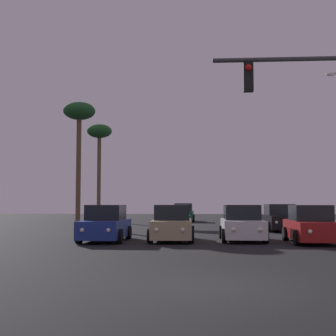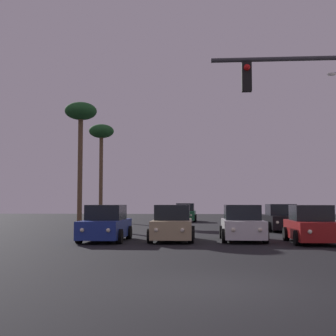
{
  "view_description": "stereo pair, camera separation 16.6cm",
  "coord_description": "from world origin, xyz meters",
  "px_view_note": "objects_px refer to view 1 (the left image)",
  "views": [
    {
      "loc": [
        -0.41,
        -10.26,
        1.82
      ],
      "look_at": [
        -1.78,
        10.72,
        3.34
      ],
      "focal_mm": 50.0,
      "sensor_mm": 36.0,
      "label": 1
    },
    {
      "loc": [
        -0.25,
        -10.24,
        1.82
      ],
      "look_at": [
        -1.78,
        10.72,
        3.34
      ],
      "focal_mm": 50.0,
      "sensor_mm": 36.0,
      "label": 2
    }
  ],
  "objects_px": {
    "car_white": "(242,224)",
    "car_green": "(184,213)",
    "palm_tree_mid": "(79,118)",
    "car_red": "(311,226)",
    "car_blue": "(105,225)",
    "car_black": "(280,219)",
    "palm_tree_far": "(99,137)",
    "car_tan": "(172,224)"
  },
  "relations": [
    {
      "from": "car_green",
      "to": "car_black",
      "type": "height_order",
      "value": "same"
    },
    {
      "from": "car_black",
      "to": "car_red",
      "type": "bearing_deg",
      "value": 87.56
    },
    {
      "from": "car_green",
      "to": "car_red",
      "type": "relative_size",
      "value": 1.0
    },
    {
      "from": "car_green",
      "to": "car_blue",
      "type": "distance_m",
      "value": 22.1
    },
    {
      "from": "car_white",
      "to": "palm_tree_far",
      "type": "relative_size",
      "value": 0.46
    },
    {
      "from": "car_green",
      "to": "car_red",
      "type": "xyz_separation_m",
      "value": [
        6.4,
        -22.28,
        0.0
      ]
    },
    {
      "from": "car_tan",
      "to": "palm_tree_mid",
      "type": "xyz_separation_m",
      "value": [
        -7.7,
        12.25,
        7.33
      ]
    },
    {
      "from": "car_black",
      "to": "palm_tree_far",
      "type": "distance_m",
      "value": 21.83
    },
    {
      "from": "car_blue",
      "to": "car_black",
      "type": "relative_size",
      "value": 0.99
    },
    {
      "from": "car_red",
      "to": "car_black",
      "type": "relative_size",
      "value": 1.0
    },
    {
      "from": "car_blue",
      "to": "car_red",
      "type": "relative_size",
      "value": 1.0
    },
    {
      "from": "car_green",
      "to": "palm_tree_mid",
      "type": "xyz_separation_m",
      "value": [
        -7.54,
        -9.31,
        7.33
      ]
    },
    {
      "from": "car_tan",
      "to": "car_black",
      "type": "relative_size",
      "value": 1.0
    },
    {
      "from": "car_blue",
      "to": "car_tan",
      "type": "bearing_deg",
      "value": -173.22
    },
    {
      "from": "car_green",
      "to": "car_black",
      "type": "bearing_deg",
      "value": 115.88
    },
    {
      "from": "car_blue",
      "to": "car_white",
      "type": "height_order",
      "value": "same"
    },
    {
      "from": "car_red",
      "to": "car_white",
      "type": "relative_size",
      "value": 1.0
    },
    {
      "from": "car_red",
      "to": "palm_tree_far",
      "type": "bearing_deg",
      "value": -57.04
    },
    {
      "from": "car_black",
      "to": "palm_tree_far",
      "type": "bearing_deg",
      "value": -46.69
    },
    {
      "from": "car_white",
      "to": "car_tan",
      "type": "bearing_deg",
      "value": 5.15
    },
    {
      "from": "car_tan",
      "to": "car_blue",
      "type": "bearing_deg",
      "value": 4.97
    },
    {
      "from": "car_blue",
      "to": "car_black",
      "type": "bearing_deg",
      "value": -138.67
    },
    {
      "from": "car_red",
      "to": "palm_tree_mid",
      "type": "height_order",
      "value": "palm_tree_mid"
    },
    {
      "from": "palm_tree_far",
      "to": "palm_tree_mid",
      "type": "distance_m",
      "value": 10.02
    },
    {
      "from": "car_black",
      "to": "car_blue",
      "type": "bearing_deg",
      "value": 38.84
    },
    {
      "from": "car_red",
      "to": "car_white",
      "type": "distance_m",
      "value": 3.14
    },
    {
      "from": "car_green",
      "to": "palm_tree_far",
      "type": "xyz_separation_m",
      "value": [
        -8.14,
        0.69,
        7.33
      ]
    },
    {
      "from": "car_red",
      "to": "car_tan",
      "type": "relative_size",
      "value": 1.0
    },
    {
      "from": "car_green",
      "to": "palm_tree_mid",
      "type": "relative_size",
      "value": 0.46
    },
    {
      "from": "car_tan",
      "to": "palm_tree_far",
      "type": "xyz_separation_m",
      "value": [
        -8.3,
        22.25,
        7.33
      ]
    },
    {
      "from": "car_white",
      "to": "palm_tree_mid",
      "type": "distance_m",
      "value": 17.8
    },
    {
      "from": "car_blue",
      "to": "car_white",
      "type": "xyz_separation_m",
      "value": [
        6.38,
        0.65,
        0.0
      ]
    },
    {
      "from": "car_tan",
      "to": "palm_tree_mid",
      "type": "bearing_deg",
      "value": -59.15
    },
    {
      "from": "car_blue",
      "to": "palm_tree_far",
      "type": "height_order",
      "value": "palm_tree_far"
    },
    {
      "from": "car_red",
      "to": "car_tan",
      "type": "xyz_separation_m",
      "value": [
        -6.24,
        0.72,
        0.0
      ]
    },
    {
      "from": "car_tan",
      "to": "car_black",
      "type": "bearing_deg",
      "value": -130.31
    },
    {
      "from": "car_green",
      "to": "car_red",
      "type": "bearing_deg",
      "value": 106.75
    },
    {
      "from": "palm_tree_mid",
      "to": "car_blue",
      "type": "bearing_deg",
      "value": -69.94
    },
    {
      "from": "car_blue",
      "to": "palm_tree_far",
      "type": "relative_size",
      "value": 0.46
    },
    {
      "from": "car_white",
      "to": "car_green",
      "type": "bearing_deg",
      "value": -81.07
    },
    {
      "from": "car_blue",
      "to": "car_green",
      "type": "bearing_deg",
      "value": -97.14
    },
    {
      "from": "car_blue",
      "to": "car_white",
      "type": "bearing_deg",
      "value": -173.66
    }
  ]
}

